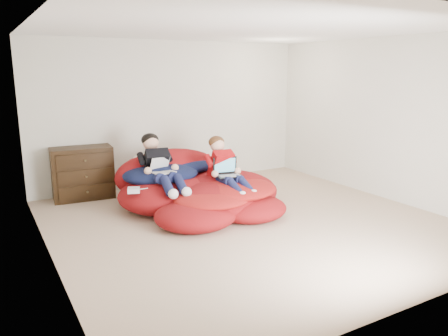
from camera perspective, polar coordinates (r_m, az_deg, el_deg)
room_shell at (r=5.85m, az=3.41°, el=-5.05°), size 5.10×5.10×2.77m
dresser at (r=7.23m, az=-17.98°, el=-0.63°), size 0.95×0.56×0.83m
beanbag_pile at (r=6.46m, az=-3.18°, el=-2.98°), size 2.40×2.29×0.87m
cream_pillow at (r=6.82m, az=-10.46°, el=0.80°), size 0.40×0.25×0.25m
older_boy at (r=6.38m, az=-8.47°, el=0.64°), size 0.39×1.26×0.73m
younger_boy at (r=6.33m, az=0.16°, el=0.30°), size 0.32×1.06×0.75m
laptop_white at (r=6.28m, az=-8.07°, el=-0.04°), size 0.32×0.35×0.20m
laptop_black at (r=6.29m, az=0.43°, el=-0.40°), size 0.40×0.33×0.26m
power_adapter at (r=6.00m, az=-11.71°, el=-2.85°), size 0.20×0.20×0.06m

